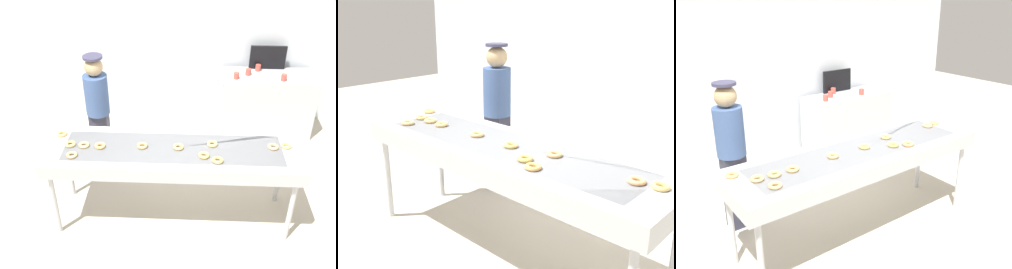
% 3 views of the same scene
% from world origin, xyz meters
% --- Properties ---
extents(ground_plane, '(16.00, 16.00, 0.00)m').
position_xyz_m(ground_plane, '(0.00, 0.00, 0.00)').
color(ground_plane, beige).
extents(back_wall, '(8.00, 0.12, 3.01)m').
position_xyz_m(back_wall, '(0.00, 2.45, 1.50)').
color(back_wall, silver).
rests_on(back_wall, ground).
extents(fryer_conveyor, '(2.76, 0.80, 0.98)m').
position_xyz_m(fryer_conveyor, '(0.00, 0.00, 0.90)').
color(fryer_conveyor, '#B7BABF').
rests_on(fryer_conveyor, ground).
extents(glazed_donut_0, '(0.15, 0.15, 0.03)m').
position_xyz_m(glazed_donut_0, '(0.33, -0.14, 1.00)').
color(glazed_donut_0, '#E2B75D').
rests_on(glazed_donut_0, fryer_conveyor).
extents(glazed_donut_1, '(0.16, 0.16, 0.03)m').
position_xyz_m(glazed_donut_1, '(0.06, 0.00, 1.00)').
color(glazed_donut_1, '#E2B861').
rests_on(glazed_donut_1, fryer_conveyor).
extents(glazed_donut_2, '(0.16, 0.16, 0.03)m').
position_xyz_m(glazed_donut_2, '(0.43, 0.07, 1.00)').
color(glazed_donut_2, '#E4B26A').
rests_on(glazed_donut_2, fryer_conveyor).
extents(glazed_donut_3, '(0.15, 0.15, 0.03)m').
position_xyz_m(glazed_donut_3, '(-1.26, 0.20, 1.00)').
color(glazed_donut_3, '#EEB566').
rests_on(glazed_donut_3, fryer_conveyor).
extents(glazed_donut_4, '(0.16, 0.16, 0.03)m').
position_xyz_m(glazed_donut_4, '(0.47, -0.22, 1.00)').
color(glazed_donut_4, '#ECAC5C').
rests_on(glazed_donut_4, fryer_conveyor).
extents(glazed_donut_5, '(0.16, 0.16, 0.03)m').
position_xyz_m(glazed_donut_5, '(-1.12, 0.00, 1.00)').
color(glazed_donut_5, '#E1B56B').
rests_on(glazed_donut_5, fryer_conveyor).
extents(glazed_donut_6, '(0.12, 0.12, 0.03)m').
position_xyz_m(glazed_donut_6, '(1.08, 0.05, 1.00)').
color(glazed_donut_6, '#EEAB6F').
rests_on(glazed_donut_6, fryer_conveyor).
extents(glazed_donut_7, '(0.16, 0.16, 0.03)m').
position_xyz_m(glazed_donut_7, '(-1.05, -0.20, 1.00)').
color(glazed_donut_7, tan).
rests_on(glazed_donut_7, fryer_conveyor).
extents(glazed_donut_8, '(0.14, 0.14, 0.03)m').
position_xyz_m(glazed_donut_8, '(-0.33, 0.01, 1.00)').
color(glazed_donut_8, '#DEAF66').
rests_on(glazed_donut_8, fryer_conveyor).
extents(glazed_donut_9, '(0.16, 0.16, 0.03)m').
position_xyz_m(glazed_donut_9, '(1.22, 0.07, 1.00)').
color(glazed_donut_9, '#E2BC6A').
rests_on(glazed_donut_9, fryer_conveyor).
extents(glazed_donut_10, '(0.15, 0.15, 0.03)m').
position_xyz_m(glazed_donut_10, '(-0.96, -0.01, 1.00)').
color(glazed_donut_10, '#E7BA6B').
rests_on(glazed_donut_10, fryer_conveyor).
extents(glazed_donut_11, '(0.15, 0.15, 0.03)m').
position_xyz_m(glazed_donut_11, '(-0.79, -0.02, 1.00)').
color(glazed_donut_11, '#E7B664').
rests_on(glazed_donut_11, fryer_conveyor).
extents(worker_baker, '(0.30, 0.30, 1.65)m').
position_xyz_m(worker_baker, '(-1.00, 0.91, 0.92)').
color(worker_baker, '#303041').
rests_on(worker_baker, ground).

